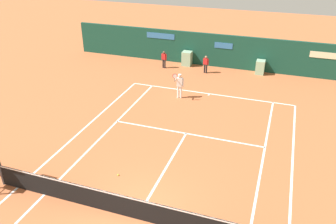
# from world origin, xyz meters

# --- Properties ---
(ground_plane) EXTENTS (80.00, 80.00, 0.01)m
(ground_plane) POSITION_xyz_m (-0.00, 0.58, 0.00)
(ground_plane) COLOR #BC6038
(tennis_net) EXTENTS (12.10, 0.10, 1.07)m
(tennis_net) POSITION_xyz_m (0.00, 0.00, 0.51)
(tennis_net) COLOR #4C4C51
(tennis_net) RESTS_ON ground_plane
(sponsor_back_wall) EXTENTS (25.00, 1.02, 2.53)m
(sponsor_back_wall) POSITION_xyz_m (-0.03, 16.97, 1.22)
(sponsor_back_wall) COLOR #144233
(sponsor_back_wall) RESTS_ON ground_plane
(player_on_baseline) EXTENTS (0.54, 0.73, 1.82)m
(player_on_baseline) POSITION_xyz_m (-1.67, 10.46, 0.96)
(player_on_baseline) COLOR white
(player_on_baseline) RESTS_ON ground_plane
(ball_kid_left_post) EXTENTS (0.44, 0.21, 1.33)m
(ball_kid_left_post) POSITION_xyz_m (-4.42, 15.29, 0.77)
(ball_kid_left_post) COLOR black
(ball_kid_left_post) RESTS_ON ground_plane
(ball_kid_right_post) EXTENTS (0.44, 0.22, 1.33)m
(ball_kid_right_post) POSITION_xyz_m (-1.15, 15.29, 0.77)
(ball_kid_right_post) COLOR black
(ball_kid_right_post) RESTS_ON ground_plane
(tennis_ball_near_service_line) EXTENTS (0.07, 0.07, 0.07)m
(tennis_ball_near_service_line) POSITION_xyz_m (-1.76, 2.07, 0.03)
(tennis_ball_near_service_line) COLOR #CCE033
(tennis_ball_near_service_line) RESTS_ON ground_plane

